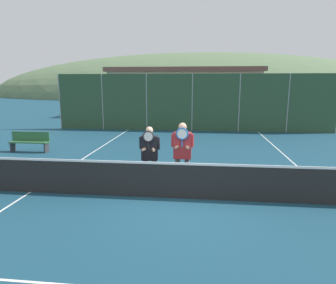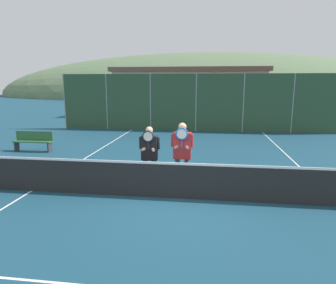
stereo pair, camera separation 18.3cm
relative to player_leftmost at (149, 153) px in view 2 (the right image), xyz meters
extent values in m
plane|color=navy|center=(0.80, -0.57, -1.02)|extent=(120.00, 120.00, 0.00)
ellipsoid|color=#5B7551|center=(0.80, 63.73, -1.02)|extent=(96.69, 53.71, 18.80)
cube|color=beige|center=(-0.18, 19.35, 0.87)|extent=(12.61, 5.00, 3.79)
cube|color=brown|center=(-0.18, 19.35, 2.95)|extent=(13.11, 5.50, 0.36)
cylinder|color=gray|center=(-7.53, 10.36, 0.69)|extent=(0.06, 0.06, 3.41)
cylinder|color=gray|center=(-4.76, 10.36, 0.69)|extent=(0.06, 0.06, 3.41)
cylinder|color=gray|center=(-1.98, 10.36, 0.69)|extent=(0.06, 0.06, 3.41)
cylinder|color=gray|center=(0.80, 10.36, 0.69)|extent=(0.06, 0.06, 3.41)
cylinder|color=gray|center=(3.58, 10.36, 0.69)|extent=(0.06, 0.06, 3.41)
cylinder|color=gray|center=(6.35, 10.36, 0.69)|extent=(0.06, 0.06, 3.41)
cube|color=#2D4C33|center=(0.80, 10.36, 0.69)|extent=(16.67, 0.02, 3.41)
cube|color=black|center=(0.80, -0.57, -0.58)|extent=(10.46, 0.02, 0.89)
cube|color=white|center=(0.80, -0.57, -0.11)|extent=(10.46, 0.03, 0.06)
cube|color=white|center=(-3.16, 2.43, -1.02)|extent=(0.05, 16.00, 0.01)
cube|color=white|center=(4.76, 2.43, -1.02)|extent=(0.05, 16.00, 0.01)
cylinder|color=#232838|center=(-0.12, 0.01, -0.60)|extent=(0.13, 0.13, 0.84)
cylinder|color=#232838|center=(0.12, 0.01, -0.60)|extent=(0.13, 0.13, 0.84)
cube|color=black|center=(0.00, 0.01, 0.15)|extent=(0.43, 0.22, 0.66)
sphere|color=tan|center=(0.00, 0.01, 0.63)|extent=(0.19, 0.19, 0.19)
cylinder|color=black|center=(-0.24, 0.01, 0.28)|extent=(0.08, 0.08, 0.32)
cylinder|color=black|center=(0.24, 0.01, 0.28)|extent=(0.08, 0.08, 0.32)
cylinder|color=tan|center=(-0.11, -0.08, 0.14)|extent=(0.16, 0.27, 0.08)
cylinder|color=tan|center=(0.11, -0.08, 0.14)|extent=(0.16, 0.27, 0.08)
cylinder|color=black|center=(0.00, -0.17, 0.26)|extent=(0.03, 0.03, 0.20)
torus|color=black|center=(0.00, -0.17, 0.49)|extent=(0.30, 0.03, 0.30)
cylinder|color=silver|center=(0.00, -0.17, 0.49)|extent=(0.25, 0.00, 0.25)
cylinder|color=#56565B|center=(0.75, 0.05, -0.58)|extent=(0.13, 0.13, 0.89)
cylinder|color=#56565B|center=(1.01, 0.05, -0.58)|extent=(0.13, 0.13, 0.89)
cube|color=maroon|center=(0.88, 0.05, 0.22)|extent=(0.47, 0.22, 0.71)
sphere|color=tan|center=(0.88, 0.05, 0.73)|extent=(0.22, 0.22, 0.22)
cylinder|color=maroon|center=(0.62, 0.05, 0.36)|extent=(0.08, 0.08, 0.35)
cylinder|color=maroon|center=(1.14, 0.05, 0.36)|extent=(0.08, 0.08, 0.35)
cylinder|color=tan|center=(0.76, -0.04, 0.21)|extent=(0.16, 0.27, 0.08)
cylinder|color=tan|center=(1.00, -0.04, 0.21)|extent=(0.16, 0.27, 0.08)
cylinder|color=#1E5BAD|center=(0.88, -0.13, 0.33)|extent=(0.03, 0.03, 0.20)
torus|color=#1E5BAD|center=(0.88, -0.13, 0.57)|extent=(0.33, 0.03, 0.33)
cylinder|color=silver|center=(0.88, -0.13, 0.57)|extent=(0.27, 0.00, 0.27)
cube|color=#B2B7BC|center=(-2.95, 13.23, -0.29)|extent=(4.10, 1.81, 0.87)
cube|color=#2D3842|center=(-2.95, 13.23, 0.50)|extent=(2.26, 1.67, 0.71)
cylinder|color=black|center=(-1.62, 12.31, -0.72)|extent=(0.60, 0.16, 0.60)
cylinder|color=black|center=(-1.62, 14.16, -0.72)|extent=(0.60, 0.16, 0.60)
cylinder|color=black|center=(-4.28, 12.31, -0.72)|extent=(0.60, 0.16, 0.60)
cylinder|color=black|center=(-4.28, 14.16, -0.72)|extent=(0.60, 0.16, 0.60)
cube|color=maroon|center=(1.97, 12.95, -0.32)|extent=(4.64, 1.71, 0.80)
cube|color=#2D3842|center=(1.97, 12.95, 0.40)|extent=(2.55, 1.57, 0.65)
cylinder|color=black|center=(3.48, 12.07, -0.72)|extent=(0.60, 0.16, 0.60)
cylinder|color=black|center=(3.48, 13.82, -0.72)|extent=(0.60, 0.16, 0.60)
cylinder|color=black|center=(0.47, 12.07, -0.72)|extent=(0.60, 0.16, 0.60)
cylinder|color=black|center=(0.47, 13.82, -0.72)|extent=(0.60, 0.16, 0.60)
cube|color=maroon|center=(7.03, 13.08, -0.34)|extent=(4.36, 1.78, 0.76)
cube|color=#2D3842|center=(7.03, 13.08, 0.35)|extent=(2.40, 1.64, 0.62)
cylinder|color=black|center=(8.44, 12.17, -0.72)|extent=(0.60, 0.16, 0.60)
cylinder|color=black|center=(8.44, 13.99, -0.72)|extent=(0.60, 0.16, 0.60)
cylinder|color=black|center=(5.61, 12.17, -0.72)|extent=(0.60, 0.16, 0.60)
cylinder|color=black|center=(5.61, 13.99, -0.72)|extent=(0.60, 0.16, 0.60)
cube|color=#2D6038|center=(-5.85, 3.90, -0.60)|extent=(1.67, 0.36, 0.05)
cube|color=#2D6038|center=(-5.85, 4.06, -0.37)|extent=(1.67, 0.04, 0.40)
cube|color=#333338|center=(-6.60, 3.90, -0.82)|extent=(0.06, 0.32, 0.40)
cube|color=#333338|center=(-5.09, 3.90, -0.82)|extent=(0.06, 0.32, 0.40)
camera|label=1|loc=(1.37, -7.74, 1.87)|focal=32.00mm
camera|label=2|loc=(1.55, -7.72, 1.87)|focal=32.00mm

